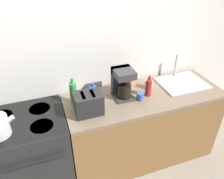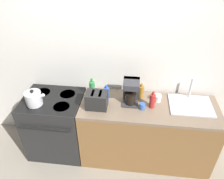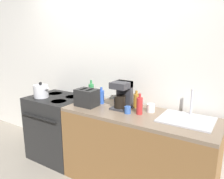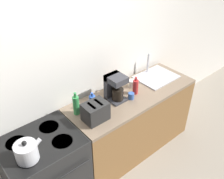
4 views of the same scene
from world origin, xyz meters
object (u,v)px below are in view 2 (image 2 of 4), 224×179
(cup_blue, at_px, (142,106))
(toaster, at_px, (97,100))
(bottle_amber, at_px, (141,91))
(bottle_blue, at_px, (106,93))
(kettle, at_px, (34,98))
(cup_white, at_px, (158,98))
(coffee_maker, at_px, (131,91))
(bottle_green, at_px, (92,89))
(stove, at_px, (57,124))
(bottle_red, at_px, (152,101))

(cup_blue, bearing_deg, toaster, -177.22)
(bottle_amber, xyz_separation_m, bottle_blue, (-0.42, -0.09, 0.00))
(toaster, relative_size, bottle_blue, 1.23)
(kettle, height_order, cup_white, kettle)
(toaster, bearing_deg, bottle_blue, 62.64)
(coffee_maker, distance_m, cup_white, 0.35)
(coffee_maker, xyz_separation_m, cup_white, (0.33, 0.05, -0.12))
(bottle_green, xyz_separation_m, cup_white, (0.81, -0.01, -0.07))
(kettle, distance_m, bottle_blue, 0.87)
(stove, bearing_deg, toaster, -8.08)
(stove, bearing_deg, bottle_amber, 9.24)
(bottle_green, distance_m, cup_blue, 0.66)
(bottle_blue, distance_m, bottle_green, 0.19)
(toaster, height_order, cup_blue, toaster)
(cup_blue, bearing_deg, stove, 177.02)
(toaster, xyz_separation_m, bottle_green, (-0.10, 0.21, 0.01))
(bottle_green, bearing_deg, stove, -166.23)
(stove, xyz_separation_m, coffee_maker, (0.98, 0.06, 0.59))
(bottle_amber, distance_m, bottle_blue, 0.43)
(kettle, relative_size, cup_blue, 3.21)
(coffee_maker, bearing_deg, kettle, -170.70)
(bottle_green, bearing_deg, bottle_amber, 5.43)
(coffee_maker, distance_m, bottle_green, 0.49)
(kettle, xyz_separation_m, bottle_amber, (1.27, 0.30, -0.00))
(kettle, bearing_deg, coffee_maker, 9.30)
(kettle, height_order, cup_blue, kettle)
(toaster, relative_size, bottle_red, 1.12)
(bottle_amber, height_order, bottle_blue, bottle_blue)
(bottle_green, distance_m, cup_white, 0.82)
(kettle, distance_m, cup_blue, 1.29)
(toaster, relative_size, cup_white, 2.79)
(coffee_maker, height_order, bottle_green, coffee_maker)
(bottle_red, height_order, cup_white, bottle_red)
(bottle_red, xyz_separation_m, cup_blue, (-0.11, -0.05, -0.06))
(bottle_green, height_order, cup_blue, bottle_green)
(toaster, xyz_separation_m, bottle_red, (0.65, 0.07, -0.01))
(toaster, relative_size, coffee_maker, 0.80)
(coffee_maker, height_order, bottle_red, coffee_maker)
(stove, bearing_deg, cup_blue, -2.98)
(kettle, distance_m, coffee_maker, 1.16)
(cup_blue, bearing_deg, bottle_green, 163.91)
(bottle_amber, distance_m, cup_blue, 0.24)
(bottle_red, bearing_deg, bottle_blue, 170.12)
(bottle_amber, bearing_deg, stove, -170.76)
(bottle_green, bearing_deg, cup_blue, -16.09)
(kettle, bearing_deg, cup_white, 9.25)
(stove, height_order, toaster, toaster)
(bottle_red, bearing_deg, kettle, -175.45)
(toaster, relative_size, bottle_amber, 1.27)
(bottle_amber, bearing_deg, toaster, -152.71)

